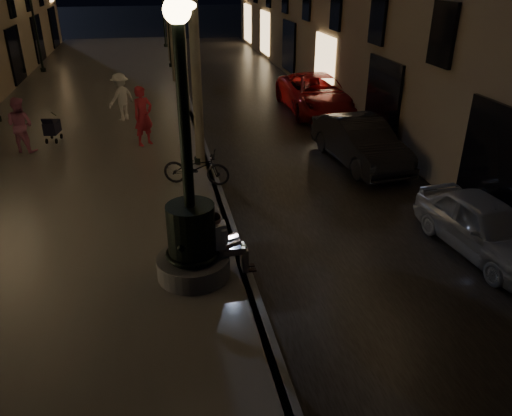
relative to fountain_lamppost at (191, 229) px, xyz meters
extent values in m
plane|color=black|center=(1.00, 13.00, -1.21)|extent=(120.00, 120.00, 0.00)
cube|color=black|center=(4.00, 13.00, -1.20)|extent=(6.00, 45.00, 0.02)
cube|color=slate|center=(-3.00, 13.00, -1.11)|extent=(8.00, 45.00, 0.20)
cube|color=#59595B|center=(1.00, 13.00, -1.11)|extent=(0.25, 45.00, 0.20)
cylinder|color=#59595B|center=(0.00, 0.00, -0.81)|extent=(1.40, 1.40, 0.40)
cylinder|color=black|center=(0.00, 0.00, -0.06)|extent=(0.90, 0.90, 1.10)
torus|color=black|center=(0.00, 0.00, -0.51)|extent=(1.04, 1.04, 0.10)
torus|color=black|center=(0.00, 0.00, 0.34)|extent=(0.89, 0.89, 0.09)
cylinder|color=black|center=(0.00, 0.00, 2.09)|extent=(0.20, 0.20, 3.20)
sphere|color=#FFD88C|center=(0.00, 0.00, 3.79)|extent=(0.44, 0.44, 0.44)
cube|color=tan|center=(0.55, 0.00, -0.53)|extent=(0.35, 0.23, 0.17)
cube|color=white|center=(0.49, 0.00, -0.20)|extent=(0.43, 0.25, 0.54)
sphere|color=tan|center=(0.46, 0.00, 0.16)|extent=(0.20, 0.20, 0.20)
sphere|color=black|center=(0.45, 0.00, 0.19)|extent=(0.20, 0.20, 0.20)
cube|color=tan|center=(0.78, -0.09, -0.53)|extent=(0.44, 0.12, 0.13)
cube|color=tan|center=(0.78, 0.09, -0.53)|extent=(0.44, 0.12, 0.13)
cube|color=tan|center=(0.99, -0.09, -0.77)|extent=(0.12, 0.12, 0.49)
cube|color=tan|center=(0.99, 0.09, -0.77)|extent=(0.12, 0.12, 0.49)
cube|color=black|center=(1.09, -0.09, -1.00)|extent=(0.25, 0.10, 0.03)
cube|color=black|center=(1.09, 0.09, -1.00)|extent=(0.25, 0.10, 0.03)
cube|color=black|center=(0.80, 0.00, -0.45)|extent=(0.23, 0.32, 0.02)
cube|color=black|center=(0.65, 0.00, -0.34)|extent=(0.08, 0.32, 0.21)
cube|color=#ADC3F7|center=(0.66, 0.00, -0.34)|extent=(0.06, 0.29, 0.17)
cylinder|color=#6B604C|center=(0.75, 6.00, 1.49)|extent=(0.28, 0.28, 5.00)
cylinder|color=#6B604C|center=(0.80, 12.00, 1.54)|extent=(0.28, 0.28, 5.10)
cylinder|color=#6B604C|center=(0.70, 18.00, 1.44)|extent=(0.28, 0.28, 4.90)
cylinder|color=#6B604C|center=(0.78, 24.00, 1.59)|extent=(0.28, 0.28, 5.20)
cylinder|color=black|center=(0.70, 6.00, -0.91)|extent=(0.28, 0.28, 0.20)
cylinder|color=black|center=(0.70, 6.00, 1.19)|extent=(0.12, 0.12, 4.40)
sphere|color=#FFD88C|center=(0.70, 6.00, 3.44)|extent=(0.36, 0.36, 0.36)
cylinder|color=black|center=(0.70, 14.00, -0.91)|extent=(0.28, 0.28, 0.20)
cylinder|color=black|center=(0.70, 14.00, 1.19)|extent=(0.12, 0.12, 4.40)
cylinder|color=black|center=(0.70, 22.00, -0.91)|extent=(0.28, 0.28, 0.20)
cylinder|color=black|center=(0.70, 22.00, 1.19)|extent=(0.12, 0.12, 4.40)
cylinder|color=black|center=(0.70, 30.00, -0.91)|extent=(0.28, 0.28, 0.20)
cylinder|color=black|center=(0.70, 30.00, 1.19)|extent=(0.12, 0.12, 4.40)
cylinder|color=black|center=(-6.40, 22.00, -0.91)|extent=(0.28, 0.28, 0.20)
cylinder|color=black|center=(-6.40, 22.00, 1.19)|extent=(0.12, 0.12, 4.40)
cube|color=black|center=(-3.92, 9.08, -0.52)|extent=(0.50, 0.72, 0.40)
cube|color=black|center=(-3.97, 8.78, -0.26)|extent=(0.38, 0.21, 0.26)
cylinder|color=black|center=(-4.12, 8.85, -0.92)|extent=(0.06, 0.18, 0.18)
cylinder|color=black|center=(-3.80, 8.79, -0.92)|extent=(0.06, 0.18, 0.18)
cylinder|color=black|center=(-4.03, 9.37, -0.92)|extent=(0.06, 0.18, 0.18)
cylinder|color=black|center=(-3.72, 9.32, -0.92)|extent=(0.06, 0.18, 0.18)
cylinder|color=black|center=(-3.86, 9.43, -0.17)|extent=(0.09, 0.40, 0.25)
imported|color=#B8BBC0|center=(6.20, -0.02, -0.60)|extent=(1.76, 3.69, 1.22)
imported|color=black|center=(5.64, 5.54, -0.51)|extent=(1.89, 4.40, 1.41)
imported|color=maroon|center=(6.20, 11.60, -0.46)|extent=(2.60, 5.46, 1.50)
imported|color=red|center=(-0.86, 8.11, -0.04)|extent=(0.84, 0.78, 1.94)
imported|color=#C86A8E|center=(-4.67, 8.21, -0.14)|extent=(1.05, 0.96, 1.75)
imported|color=white|center=(-1.69, 11.28, -0.12)|extent=(1.29, 1.27, 1.77)
imported|color=black|center=(0.49, 4.45, -0.53)|extent=(1.93, 1.22, 0.96)
camera|label=1|loc=(-0.46, -8.20, 4.43)|focal=35.00mm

